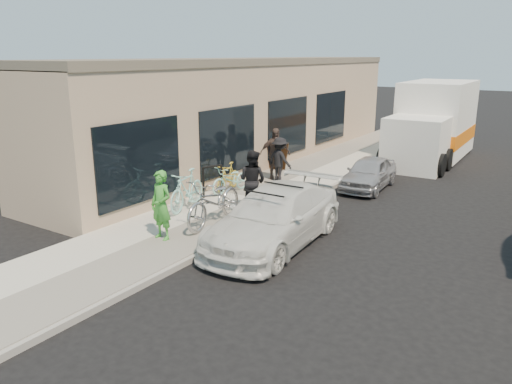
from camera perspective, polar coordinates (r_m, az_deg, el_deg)
The scene contains 17 objects.
ground at distance 11.96m, azimuth -0.86°, elevation -5.97°, with size 120.00×120.00×0.00m, color black.
sidewalk at distance 15.35m, azimuth -0.81°, elevation -0.78°, with size 3.00×34.00×0.15m, color beige.
curb at distance 14.58m, azimuth 4.26°, elevation -1.75°, with size 0.12×34.00×0.13m, color gray.
storefront at distance 20.81m, azimuth -0.58°, elevation 9.27°, with size 3.60×20.00×4.22m.
bike_rack at distance 15.28m, azimuth -5.00°, elevation 1.65°, with size 0.32×0.64×0.97m.
sandwich_board at distance 18.87m, azimuth 2.41°, elevation 4.13°, with size 0.68×0.68×1.01m.
sedan_white at distance 11.75m, azimuth 2.16°, elevation -2.90°, with size 2.11×4.72×1.39m.
sedan_silver at distance 17.12m, azimuth 12.77°, elevation 2.13°, with size 1.26×3.14×1.07m, color #A8A7AD.
moving_truck at distance 22.70m, azimuth 19.57°, elevation 7.18°, with size 2.61×6.68×3.26m.
tandem_bike at distance 12.72m, azimuth -4.74°, elevation -1.05°, with size 0.82×2.34×1.23m, color #ABABAD.
woman_rider at distance 11.84m, azimuth -10.78°, elevation -1.49°, with size 0.60×0.39×1.65m, color green.
man_standing at distance 13.79m, azimuth -0.43°, elevation 1.32°, with size 0.83×0.65×1.70m, color black.
cruiser_bike_a at distance 14.11m, azimuth -7.90°, elevation 0.25°, with size 0.52×1.85×1.11m, color #96E0D4.
cruiser_bike_b at distance 15.72m, azimuth -2.88°, elevation 1.48°, with size 0.57×1.62×0.85m, color #96E0D4.
cruiser_bike_c at distance 15.93m, azimuth -3.22°, elevation 1.72°, with size 0.42×1.47×0.89m, color gold.
bystander_a at distance 17.04m, azimuth 2.72°, elevation 3.73°, with size 0.98×0.56×1.52m, color black.
bystander_b at distance 17.40m, azimuth 2.19°, elevation 4.43°, with size 1.05×0.44×1.78m, color #514039.
Camera 1 is at (6.23, -9.23, 4.37)m, focal length 35.00 mm.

